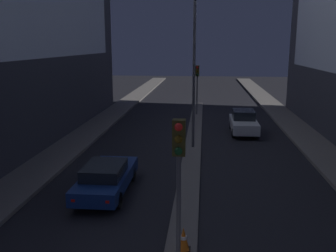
# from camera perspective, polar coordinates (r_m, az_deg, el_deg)

# --- Properties ---
(median_strip) EXTENTS (0.97, 31.47, 0.11)m
(median_strip) POSITION_cam_1_polar(r_m,az_deg,el_deg) (23.22, 3.89, -2.61)
(median_strip) COLOR #66605B
(median_strip) RESTS_ON ground
(traffic_light_near) EXTENTS (0.32, 0.42, 4.17)m
(traffic_light_near) POSITION_cam_1_polar(r_m,az_deg,el_deg) (9.33, 1.65, -5.65)
(traffic_light_near) COLOR #4C4C51
(traffic_light_near) RESTS_ON median_strip
(traffic_light_mid) EXTENTS (0.32, 0.42, 4.17)m
(traffic_light_mid) POSITION_cam_1_polar(r_m,az_deg,el_deg) (32.01, 4.48, 7.23)
(traffic_light_mid) COLOR #4C4C51
(traffic_light_mid) RESTS_ON median_strip
(street_lamp) EXTENTS (0.52, 0.52, 8.81)m
(street_lamp) POSITION_cam_1_polar(r_m,az_deg,el_deg) (21.36, 4.04, 12.23)
(street_lamp) COLOR #4C4C51
(street_lamp) RESTS_ON median_strip
(traffic_cone_far) EXTENTS (0.42, 0.42, 0.73)m
(traffic_cone_far) POSITION_cam_1_polar(r_m,az_deg,el_deg) (11.47, 2.37, -16.85)
(traffic_cone_far) COLOR black
(traffic_cone_far) RESTS_ON median_strip
(car_left_lane) EXTENTS (1.78, 4.64, 1.34)m
(car_left_lane) POSITION_cam_1_polar(r_m,az_deg,el_deg) (15.71, -9.39, -7.73)
(car_left_lane) COLOR navy
(car_left_lane) RESTS_ON ground
(car_right_lane) EXTENTS (1.70, 4.20, 1.59)m
(car_right_lane) POSITION_cam_1_polar(r_m,az_deg,el_deg) (26.22, 11.43, 0.57)
(car_right_lane) COLOR silver
(car_right_lane) RESTS_ON ground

